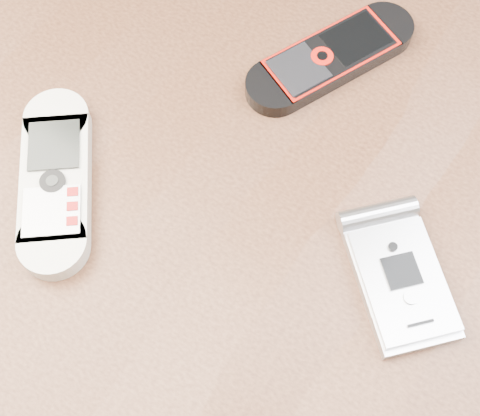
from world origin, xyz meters
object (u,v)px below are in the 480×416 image
at_px(table, 235,262).
at_px(nokia_white, 56,180).
at_px(nokia_black_red, 331,57).
at_px(motorola_razr, 401,278).

relative_size(table, nokia_white, 8.21).
bearing_deg(nokia_black_red, motorola_razr, -21.15).
bearing_deg(nokia_white, nokia_black_red, 23.08).
distance_m(table, nokia_white, 0.17).
distance_m(table, nokia_black_red, 0.19).
height_order(nokia_white, motorola_razr, same).
xyz_separation_m(table, nokia_black_red, (-0.00, 0.15, 0.11)).
distance_m(nokia_white, motorola_razr, 0.25).
bearing_deg(table, motorola_razr, 6.37).
bearing_deg(motorola_razr, nokia_black_red, 87.56).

